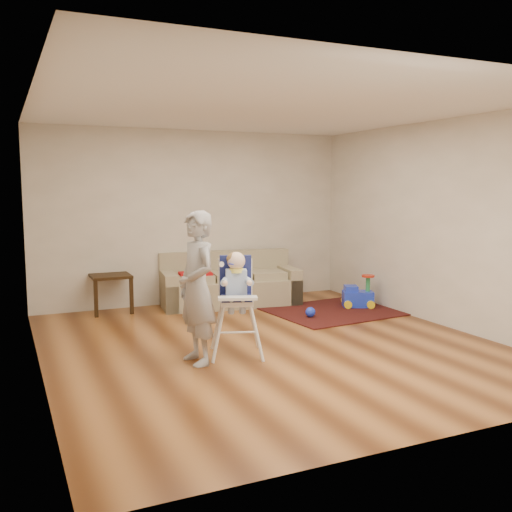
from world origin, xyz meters
name	(u,v)px	position (x,y,z in m)	size (l,w,h in m)	color
ground	(270,345)	(0.00, 0.00, 0.00)	(5.50, 5.50, 0.00)	#4F270F
room_envelope	(252,183)	(0.00, 0.53, 1.88)	(5.04, 5.52, 2.72)	beige
sofa	(230,279)	(0.41, 2.30, 0.41)	(2.20, 1.13, 0.81)	gray
side_table	(111,293)	(-1.37, 2.53, 0.28)	(0.56, 0.56, 0.56)	black
area_rug	(339,310)	(1.72, 1.22, 0.01)	(1.99, 1.49, 0.02)	black
ride_on_toy	(358,291)	(2.11, 1.31, 0.26)	(0.45, 0.32, 0.49)	#1F3BEE
toy_ball	(310,312)	(1.10, 0.99, 0.09)	(0.14, 0.14, 0.14)	#1F3BEE
high_chair	(236,306)	(-0.51, -0.21, 0.55)	(0.67, 0.67, 1.15)	silver
adult	(197,288)	(-0.98, -0.29, 0.80)	(0.58, 0.38, 1.59)	#99999C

